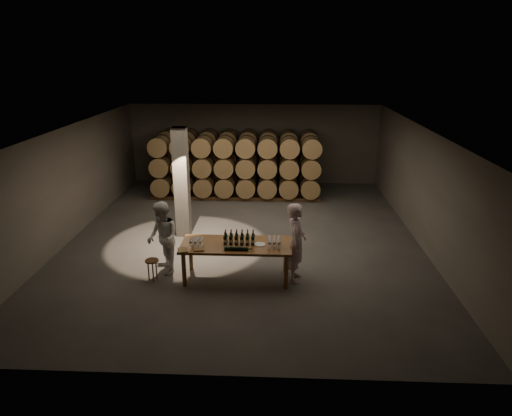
{
  "coord_description": "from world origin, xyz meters",
  "views": [
    {
      "loc": [
        0.92,
        -12.33,
        5.21
      ],
      "look_at": [
        0.38,
        -0.47,
        1.1
      ],
      "focal_mm": 32.0,
      "sensor_mm": 36.0,
      "label": 1
    }
  ],
  "objects_px": {
    "person_woman": "(162,238)",
    "person_man": "(296,242)",
    "tasting_table": "(236,248)",
    "notebook_near": "(199,249)",
    "bottle_cluster": "(239,239)",
    "plate": "(260,244)",
    "stool": "(152,264)"
  },
  "relations": [
    {
      "from": "bottle_cluster",
      "to": "person_woman",
      "type": "bearing_deg",
      "value": 173.07
    },
    {
      "from": "person_man",
      "to": "person_woman",
      "type": "height_order",
      "value": "person_man"
    },
    {
      "from": "tasting_table",
      "to": "bottle_cluster",
      "type": "height_order",
      "value": "bottle_cluster"
    },
    {
      "from": "tasting_table",
      "to": "bottle_cluster",
      "type": "bearing_deg",
      "value": 20.9
    },
    {
      "from": "plate",
      "to": "person_man",
      "type": "height_order",
      "value": "person_man"
    },
    {
      "from": "plate",
      "to": "notebook_near",
      "type": "bearing_deg",
      "value": -165.32
    },
    {
      "from": "bottle_cluster",
      "to": "person_woman",
      "type": "xyz_separation_m",
      "value": [
        -1.89,
        0.23,
        -0.11
      ]
    },
    {
      "from": "bottle_cluster",
      "to": "tasting_table",
      "type": "bearing_deg",
      "value": -159.1
    },
    {
      "from": "plate",
      "to": "notebook_near",
      "type": "distance_m",
      "value": 1.43
    },
    {
      "from": "plate",
      "to": "notebook_near",
      "type": "relative_size",
      "value": 1.2
    },
    {
      "from": "plate",
      "to": "person_man",
      "type": "xyz_separation_m",
      "value": [
        0.85,
        0.02,
        0.06
      ]
    },
    {
      "from": "notebook_near",
      "to": "person_man",
      "type": "xyz_separation_m",
      "value": [
        2.23,
        0.38,
        0.05
      ]
    },
    {
      "from": "tasting_table",
      "to": "notebook_near",
      "type": "xyz_separation_m",
      "value": [
        -0.83,
        -0.38,
        0.12
      ]
    },
    {
      "from": "tasting_table",
      "to": "stool",
      "type": "xyz_separation_m",
      "value": [
        -1.99,
        -0.2,
        -0.36
      ]
    },
    {
      "from": "bottle_cluster",
      "to": "person_man",
      "type": "distance_m",
      "value": 1.34
    },
    {
      "from": "stool",
      "to": "notebook_near",
      "type": "bearing_deg",
      "value": -9.11
    },
    {
      "from": "bottle_cluster",
      "to": "person_man",
      "type": "bearing_deg",
      "value": -1.13
    },
    {
      "from": "bottle_cluster",
      "to": "plate",
      "type": "relative_size",
      "value": 2.74
    },
    {
      "from": "stool",
      "to": "tasting_table",
      "type": "bearing_deg",
      "value": 5.66
    },
    {
      "from": "bottle_cluster",
      "to": "plate",
      "type": "bearing_deg",
      "value": -5.68
    },
    {
      "from": "bottle_cluster",
      "to": "plate",
      "type": "xyz_separation_m",
      "value": [
        0.48,
        -0.05,
        -0.11
      ]
    },
    {
      "from": "tasting_table",
      "to": "person_man",
      "type": "height_order",
      "value": "person_man"
    },
    {
      "from": "tasting_table",
      "to": "plate",
      "type": "distance_m",
      "value": 0.57
    },
    {
      "from": "bottle_cluster",
      "to": "notebook_near",
      "type": "xyz_separation_m",
      "value": [
        -0.9,
        -0.41,
        -0.1
      ]
    },
    {
      "from": "tasting_table",
      "to": "stool",
      "type": "relative_size",
      "value": 4.88
    },
    {
      "from": "tasting_table",
      "to": "notebook_near",
      "type": "bearing_deg",
      "value": -155.17
    },
    {
      "from": "tasting_table",
      "to": "person_woman",
      "type": "bearing_deg",
      "value": 171.96
    },
    {
      "from": "tasting_table",
      "to": "stool",
      "type": "height_order",
      "value": "tasting_table"
    },
    {
      "from": "person_man",
      "to": "tasting_table",
      "type": "bearing_deg",
      "value": 95.08
    },
    {
      "from": "person_woman",
      "to": "person_man",
      "type": "bearing_deg",
      "value": 57.27
    },
    {
      "from": "stool",
      "to": "person_woman",
      "type": "relative_size",
      "value": 0.29
    },
    {
      "from": "tasting_table",
      "to": "notebook_near",
      "type": "relative_size",
      "value": 11.65
    }
  ]
}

